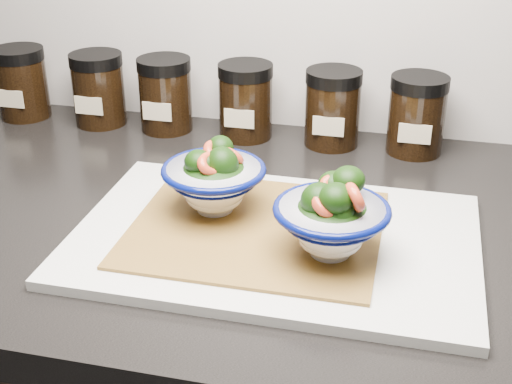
% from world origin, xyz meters
% --- Properties ---
extents(countertop, '(3.50, 0.60, 0.04)m').
position_xyz_m(countertop, '(0.00, 1.45, 0.88)').
color(countertop, black).
rests_on(countertop, cabinet).
extents(cutting_board, '(0.45, 0.30, 0.01)m').
position_xyz_m(cutting_board, '(0.14, 1.39, 0.91)').
color(cutting_board, silver).
rests_on(cutting_board, countertop).
extents(bamboo_mat, '(0.28, 0.24, 0.00)m').
position_xyz_m(bamboo_mat, '(0.11, 1.39, 0.91)').
color(bamboo_mat, olive).
rests_on(bamboo_mat, cutting_board).
extents(bowl_left, '(0.12, 0.12, 0.09)m').
position_xyz_m(bowl_left, '(0.06, 1.42, 0.96)').
color(bowl_left, white).
rests_on(bowl_left, bamboo_mat).
extents(bowl_right, '(0.12, 0.12, 0.10)m').
position_xyz_m(bowl_right, '(0.20, 1.36, 0.96)').
color(bowl_right, white).
rests_on(bowl_right, bamboo_mat).
extents(spice_jar_a, '(0.08, 0.08, 0.11)m').
position_xyz_m(spice_jar_a, '(-0.34, 1.69, 0.96)').
color(spice_jar_a, black).
rests_on(spice_jar_a, countertop).
extents(spice_jar_b, '(0.08, 0.08, 0.11)m').
position_xyz_m(spice_jar_b, '(-0.21, 1.69, 0.96)').
color(spice_jar_b, black).
rests_on(spice_jar_b, countertop).
extents(spice_jar_c, '(0.08, 0.08, 0.11)m').
position_xyz_m(spice_jar_c, '(-0.10, 1.69, 0.96)').
color(spice_jar_c, black).
rests_on(spice_jar_c, countertop).
extents(spice_jar_d, '(0.08, 0.08, 0.11)m').
position_xyz_m(spice_jar_d, '(0.03, 1.69, 0.96)').
color(spice_jar_d, black).
rests_on(spice_jar_d, countertop).
extents(spice_jar_e, '(0.08, 0.08, 0.11)m').
position_xyz_m(spice_jar_e, '(0.16, 1.69, 0.96)').
color(spice_jar_e, black).
rests_on(spice_jar_e, countertop).
extents(spice_jar_f, '(0.08, 0.08, 0.11)m').
position_xyz_m(spice_jar_f, '(0.28, 1.69, 0.96)').
color(spice_jar_f, black).
rests_on(spice_jar_f, countertop).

